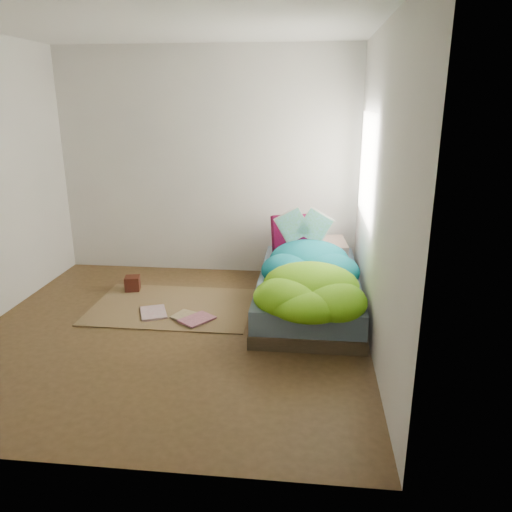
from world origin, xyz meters
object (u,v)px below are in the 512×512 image
Objects in this scene: bed at (308,291)px; pillow_magenta at (293,235)px; open_book at (304,217)px; wooden_box at (133,283)px; floor_book_b at (189,316)px; floor_book_a at (141,314)px.

pillow_magenta reaches higher than bed.
open_book is at bearing -78.42° from pillow_magenta.
wooden_box is at bearing 177.31° from pillow_magenta.
floor_book_b is at bearing -159.15° from bed.
bed reaches higher than floor_book_a.
wooden_box is at bearing -172.65° from open_book.
floor_book_a is at bearing -150.03° from open_book.
wooden_box reaches higher than floor_book_b.
wooden_box is (-1.85, -0.22, -0.74)m from open_book.
pillow_magenta reaches higher than wooden_box.
floor_book_b is (0.48, 0.00, 0.00)m from floor_book_a.
pillow_magenta is at bearing 106.31° from bed.
wooden_box is at bearing 178.21° from floor_book_b.
pillow_magenta is at bearing 15.69° from floor_book_a.
wooden_box is (-1.72, -0.45, -0.48)m from pillow_magenta.
floor_book_b is at bearing -39.40° from wooden_box.
open_book reaches higher than pillow_magenta.
bed is 1.67m from floor_book_a.
bed is 1.22m from floor_book_b.
pillow_magenta is 1.47× the size of floor_book_b.
bed is 12.94× the size of wooden_box.
floor_book_b is at bearing -147.80° from pillow_magenta.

